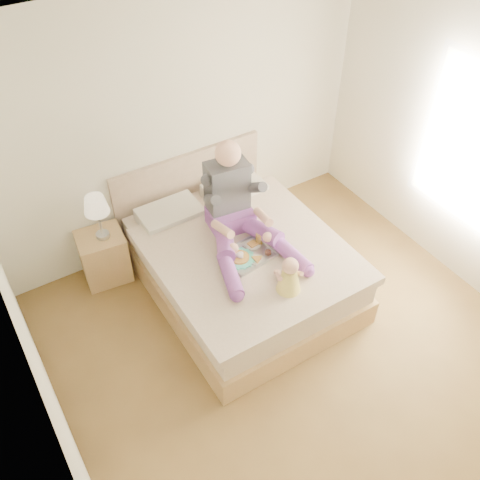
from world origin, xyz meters
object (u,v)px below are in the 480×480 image
adult (236,211)px  baby (289,277)px  tray (247,253)px  bed (238,260)px  nightstand (104,256)px

adult → baby: 0.84m
adult → baby: (0.01, -0.83, -0.14)m
baby → tray: bearing=112.9°
tray → baby: 0.54m
bed → tray: 0.40m
bed → baby: bearing=-87.0°
tray → nightstand: bearing=128.0°
nightstand → tray: 1.52m
nightstand → adult: (1.12, -0.73, 0.62)m
adult → baby: size_ratio=3.37×
bed → tray: size_ratio=4.44×
adult → tray: size_ratio=2.44×
adult → baby: bearing=-82.2°
nightstand → baby: size_ratio=1.54×
tray → baby: baby is taller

